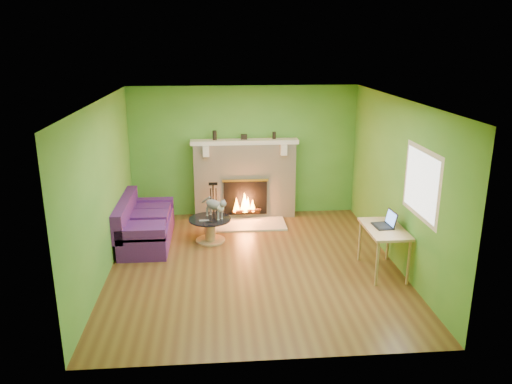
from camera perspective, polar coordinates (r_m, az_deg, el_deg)
The scene contains 22 objects.
floor at distance 8.05m, azimuth -0.24°, elevation -8.27°, with size 5.00×5.00×0.00m, color brown.
ceiling at distance 7.33m, azimuth -0.27°, elevation 10.44°, with size 5.00×5.00×0.00m, color white.
wall_back at distance 10.01m, azimuth -1.38°, elevation 4.65°, with size 5.00×5.00×0.00m, color #478B2D.
wall_front at distance 5.25m, azimuth 1.91°, elevation -7.02°, with size 5.00×5.00×0.00m, color #478B2D.
wall_left at distance 7.75m, azimuth -17.07°, elevation 0.22°, with size 5.00×5.00×0.00m, color #478B2D.
wall_right at distance 8.08m, azimuth 15.87°, elevation 0.99°, with size 5.00×5.00×0.00m, color #478B2D.
window_frame at distance 7.21m, azimuth 18.39°, elevation 0.93°, with size 1.20×1.20×0.00m, color silver.
window_pane at distance 7.20m, azimuth 18.33°, elevation 0.93°, with size 1.06×1.06×0.00m, color white.
fireplace at distance 9.96m, azimuth -1.30°, elevation 1.45°, with size 2.10×0.46×1.58m.
hearth at distance 9.70m, azimuth -1.08°, elevation -3.67°, with size 1.50×0.75×0.03m, color beige.
mantel at distance 9.76m, azimuth -1.32°, elevation 5.77°, with size 2.10×0.28×0.08m, color silver.
sofa at distance 9.02m, azimuth -12.70°, elevation -3.75°, with size 0.85×1.77×0.79m.
coffee_table at distance 8.90m, azimuth -5.26°, elevation -4.12°, with size 0.75×0.75×0.42m.
desk at distance 7.81m, azimuth 14.46°, elevation -4.59°, with size 0.57×0.98×0.72m.
cat at distance 8.82m, azimuth -4.80°, elevation -1.74°, with size 0.23×0.62×0.39m, color slate, non-canonical shape.
remote_silver at distance 8.72m, azimuth -5.95°, elevation -3.27°, with size 0.17×0.04×0.02m, color gray.
remote_black at distance 8.66m, azimuth -5.16°, elevation -3.39°, with size 0.16×0.04×0.02m, color black.
laptop at distance 7.78m, azimuth 14.32°, elevation -3.00°, with size 0.29×0.33×0.25m, color black, non-canonical shape.
fire_tools at distance 9.69m, azimuth -4.87°, elevation -1.16°, with size 0.21×0.21×0.80m, color black, non-canonical shape.
mantel_vase_left at distance 9.75m, azimuth -4.75°, elevation 6.48°, with size 0.08×0.08×0.18m, color black.
mantel_vase_right at distance 9.82m, azimuth 2.08°, elevation 6.48°, with size 0.07×0.07×0.14m, color black.
mantel_box at distance 9.77m, azimuth -1.38°, elevation 6.32°, with size 0.12×0.08×0.10m, color black.
Camera 1 is at (-0.57, -7.26, 3.43)m, focal length 35.00 mm.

